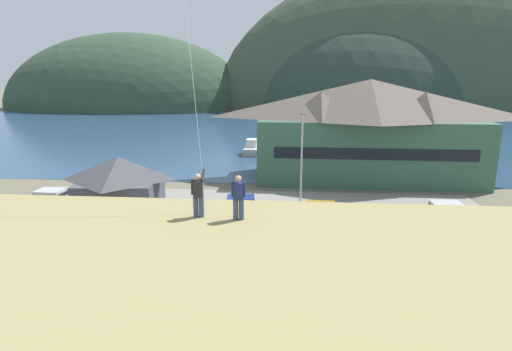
{
  "coord_description": "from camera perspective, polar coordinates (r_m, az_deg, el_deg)",
  "views": [
    {
      "loc": [
        3.61,
        -23.65,
        10.98
      ],
      "look_at": [
        0.89,
        9.0,
        3.07
      ],
      "focal_mm": 29.14,
      "sensor_mm": 36.0,
      "label": 1
    }
  ],
  "objects": [
    {
      "name": "parked_car_back_row_left",
      "position": [
        27.81,
        21.73,
        -8.33
      ],
      "size": [
        4.34,
        2.34,
        1.82
      ],
      "color": "slate",
      "rests_on": "parking_lot_pad"
    },
    {
      "name": "person_companion",
      "position": [
        15.8,
        -2.43,
        -2.84
      ],
      "size": [
        0.55,
        0.4,
        1.74
      ],
      "color": "#384770",
      "rests_on": "grassy_hill_foreground"
    },
    {
      "name": "far_hill_center_saddle",
      "position": [
        148.27,
        22.75,
        8.28
      ],
      "size": [
        140.75,
        58.58,
        93.08
      ],
      "primitive_type": "ellipsoid",
      "color": "#3D4C38",
      "rests_on": "ground"
    },
    {
      "name": "parked_car_mid_row_center",
      "position": [
        27.25,
        -9.88,
        -7.98
      ],
      "size": [
        4.32,
        2.29,
        1.82
      ],
      "color": "slate",
      "rests_on": "parking_lot_pad"
    },
    {
      "name": "moored_boat_outer_mooring",
      "position": [
        57.76,
        5.69,
        3.27
      ],
      "size": [
        2.01,
        5.6,
        2.16
      ],
      "color": "#A8A399",
      "rests_on": "ground"
    },
    {
      "name": "parked_car_front_row_end",
      "position": [
        31.12,
        -26.74,
        -6.53
      ],
      "size": [
        4.22,
        2.09,
        1.82
      ],
      "color": "slate",
      "rests_on": "parking_lot_pad"
    },
    {
      "name": "bay_water",
      "position": [
        84.44,
        2.28,
        6.1
      ],
      "size": [
        360.0,
        84.0,
        0.03
      ],
      "primitive_type": "cube",
      "color": "navy",
      "rests_on": "ground"
    },
    {
      "name": "moored_boat_wharfside",
      "position": [
        59.92,
        -0.59,
        3.71
      ],
      "size": [
        1.98,
        6.17,
        2.16
      ],
      "color": "#A8A399",
      "rests_on": "ground"
    },
    {
      "name": "parking_lot_pad",
      "position": [
        30.88,
        -2.28,
        -7.17
      ],
      "size": [
        40.0,
        20.0,
        0.1
      ],
      "primitive_type": "cube",
      "color": "gray",
      "rests_on": "ground"
    },
    {
      "name": "parked_car_lone_by_shed",
      "position": [
        30.94,
        8.61,
        -5.29
      ],
      "size": [
        4.29,
        2.23,
        1.82
      ],
      "color": "#B28923",
      "rests_on": "parking_lot_pad"
    },
    {
      "name": "ground_plane",
      "position": [
        26.33,
        -3.63,
        -11.11
      ],
      "size": [
        600.0,
        600.0,
        0.0
      ],
      "primitive_type": "plane",
      "color": "#66604C"
    },
    {
      "name": "person_kite_flyer",
      "position": [
        16.23,
        -7.94,
        -2.45
      ],
      "size": [
        0.51,
        0.67,
        1.86
      ],
      "color": "#384770",
      "rests_on": "grassy_hill_foreground"
    },
    {
      "name": "harbor_lodge",
      "position": [
        45.54,
        15.17,
        6.37
      ],
      "size": [
        24.3,
        10.19,
        10.62
      ],
      "color": "#38604C",
      "rests_on": "ground"
    },
    {
      "name": "parked_car_front_row_silver",
      "position": [
        33.76,
        24.76,
        -4.8
      ],
      "size": [
        4.23,
        2.12,
        1.82
      ],
      "color": "silver",
      "rests_on": "parking_lot_pad"
    },
    {
      "name": "parked_car_front_row_red",
      "position": [
        38.02,
        -26.43,
        -3.01
      ],
      "size": [
        4.28,
        2.21,
        1.82
      ],
      "color": "silver",
      "rests_on": "parking_lot_pad"
    },
    {
      "name": "parked_car_back_row_right",
      "position": [
        26.91,
        3.95,
        -8.09
      ],
      "size": [
        4.29,
        2.24,
        1.82
      ],
      "color": "navy",
      "rests_on": "parking_lot_pad"
    },
    {
      "name": "parking_light_pole",
      "position": [
        34.8,
        6.28,
        2.94
      ],
      "size": [
        0.24,
        0.78,
        7.92
      ],
      "color": "#ADADB2",
      "rests_on": "parking_lot_pad"
    },
    {
      "name": "storage_shed_near_lot",
      "position": [
        34.29,
        -18.16,
        -1.36
      ],
      "size": [
        6.78,
        6.27,
        4.9
      ],
      "color": "#474C56",
      "rests_on": "ground"
    },
    {
      "name": "far_hill_east_peak",
      "position": [
        145.61,
        14.93,
        8.8
      ],
      "size": [
        83.93,
        71.04,
        65.6
      ],
      "primitive_type": "ellipsoid",
      "color": "#2D3D33",
      "rests_on": "ground"
    },
    {
      "name": "parked_car_mid_row_near",
      "position": [
        32.22,
        -1.93,
        -4.36
      ],
      "size": [
        4.36,
        2.38,
        1.82
      ],
      "color": "navy",
      "rests_on": "parking_lot_pad"
    },
    {
      "name": "parked_car_mid_row_far",
      "position": [
        28.33,
        30.97,
        -8.95
      ],
      "size": [
        4.29,
        2.23,
        1.82
      ],
      "color": "slate",
      "rests_on": "parking_lot_pad"
    },
    {
      "name": "wharf_dock",
      "position": [
        57.58,
        2.49,
        2.92
      ],
      "size": [
        3.2,
        12.96,
        0.7
      ],
      "color": "#70604C",
      "rests_on": "ground"
    },
    {
      "name": "far_hill_west_ridge",
      "position": [
        152.04,
        -16.88,
        8.85
      ],
      "size": [
        86.35,
        50.69,
        49.77
      ],
      "primitive_type": "ellipsoid",
      "color": "#334733",
      "rests_on": "ground"
    }
  ]
}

